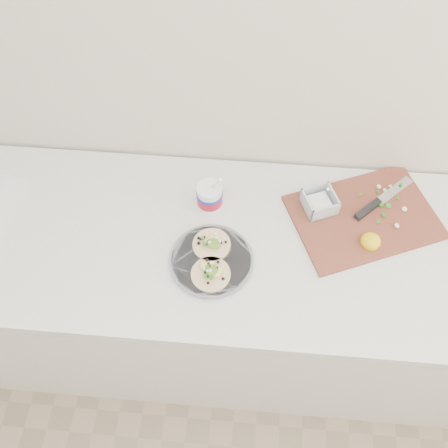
{
  "coord_description": "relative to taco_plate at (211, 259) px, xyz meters",
  "views": [
    {
      "loc": [
        0.1,
        0.62,
        2.22
      ],
      "look_at": [
        0.03,
        1.44,
        0.96
      ],
      "focal_mm": 40.0,
      "sensor_mm": 36.0,
      "label": 1
    }
  ],
  "objects": [
    {
      "name": "counter",
      "position": [
        0.0,
        0.09,
        -0.47
      ],
      "size": [
        2.44,
        0.66,
        0.9
      ],
      "color": "silver",
      "rests_on": "ground"
    },
    {
      "name": "cutboard",
      "position": [
        0.46,
        0.21,
        -0.0
      ],
      "size": [
        0.53,
        0.45,
        0.07
      ],
      "rotation": [
        0.0,
        0.0,
        0.4
      ],
      "color": "brown",
      "rests_on": "counter"
    },
    {
      "name": "tub",
      "position": [
        -0.02,
        0.2,
        0.05
      ],
      "size": [
        0.08,
        0.08,
        0.19
      ],
      "rotation": [
        0.0,
        0.0,
        0.4
      ],
      "color": "white",
      "rests_on": "counter"
    },
    {
      "name": "taco_plate",
      "position": [
        0.0,
        0.0,
        0.0
      ],
      "size": [
        0.25,
        0.25,
        0.04
      ],
      "rotation": [
        0.0,
        0.0,
        -0.19
      ],
      "color": "slate",
      "rests_on": "counter"
    }
  ]
}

